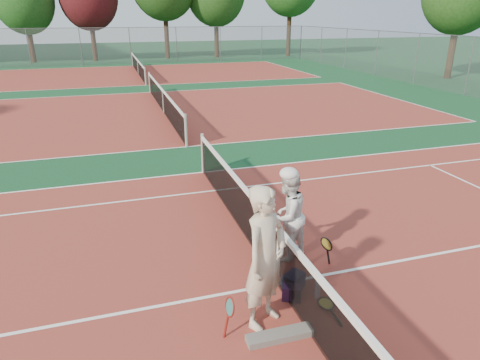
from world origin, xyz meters
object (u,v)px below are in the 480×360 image
player_a (265,258)px  sports_bag_purple (292,293)px  player_b (287,216)px  sports_bag_navy (294,281)px  racket_black_held (326,252)px  racket_red (230,317)px  water_bottle (317,289)px  net_main (278,257)px  racket_spare (326,304)px

player_a → sports_bag_purple: (0.58, 0.33, -0.92)m
player_b → sports_bag_purple: 1.42m
sports_bag_navy → racket_black_held: bearing=28.0°
racket_red → player_a: bearing=4.7°
sports_bag_navy → water_bottle: bearing=-51.5°
player_a → water_bottle: size_ratio=6.91×
player_b → racket_red: bearing=18.2°
net_main → water_bottle: 0.77m
player_a → sports_bag_navy: player_a is taller
racket_red → racket_spare: racket_red is taller
player_b → racket_black_held: (0.52, -0.51, -0.53)m
player_a → racket_black_held: 1.94m
player_b → sports_bag_purple: player_b is taller
sports_bag_navy → water_bottle: 0.41m
net_main → racket_black_held: 1.02m
water_bottle → racket_spare: bearing=-84.8°
net_main → sports_bag_purple: (0.06, -0.43, -0.39)m
player_b → sports_bag_purple: bearing=42.4°
sports_bag_purple → water_bottle: water_bottle is taller
net_main → racket_black_held: net_main is taller
player_b → sports_bag_navy: 1.18m
net_main → racket_spare: 1.01m
player_a → racket_spare: player_a is taller
racket_spare → player_b: bearing=0.1°
net_main → player_a: size_ratio=5.30×
racket_red → racket_spare: (1.54, 0.16, -0.26)m
racket_black_held → water_bottle: bearing=29.2°
player_a → racket_black_held: size_ratio=3.56×
racket_black_held → sports_bag_navy: 0.89m
player_b → racket_red: 2.30m
player_b → sports_bag_navy: player_b is taller
sports_bag_purple → racket_red: bearing=-156.9°
racket_spare → water_bottle: water_bottle is taller
racket_black_held → net_main: bearing=-12.4°
player_a → water_bottle: 1.34m
net_main → sports_bag_purple: size_ratio=38.27×
racket_black_held → water_bottle: (-0.52, -0.73, -0.14)m
racket_black_held → sports_bag_navy: racket_black_held is taller
racket_spare → sports_bag_navy: 0.64m
racket_red → sports_bag_navy: bearing=19.6°
player_b → water_bottle: bearing=60.8°
racket_red → sports_bag_navy: size_ratio=1.75×
racket_red → sports_bag_purple: racket_red is taller
racket_black_held → water_bottle: size_ratio=1.94×
sports_bag_purple → water_bottle: 0.40m
player_a → racket_red: bearing=159.9°
net_main → racket_red: 1.41m
player_a → racket_black_held: player_a is taller
net_main → sports_bag_navy: size_ratio=32.29×
racket_red → sports_bag_navy: racket_red is taller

